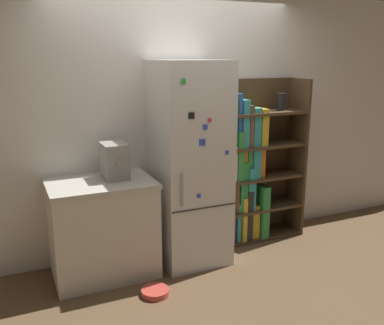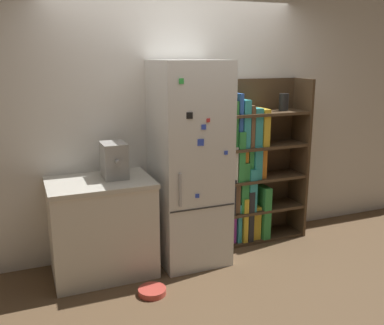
{
  "view_description": "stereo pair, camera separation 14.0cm",
  "coord_description": "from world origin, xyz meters",
  "views": [
    {
      "loc": [
        -1.6,
        -3.5,
        1.96
      ],
      "look_at": [
        0.04,
        0.15,
        0.97
      ],
      "focal_mm": 40.0,
      "sensor_mm": 36.0,
      "label": 1
    },
    {
      "loc": [
        -1.47,
        -3.56,
        1.96
      ],
      "look_at": [
        0.04,
        0.15,
        0.97
      ],
      "focal_mm": 40.0,
      "sensor_mm": 36.0,
      "label": 2
    }
  ],
  "objects": [
    {
      "name": "ground_plane",
      "position": [
        0.0,
        0.0,
        0.0
      ],
      "size": [
        16.0,
        16.0,
        0.0
      ],
      "primitive_type": "plane",
      "color": "brown"
    },
    {
      "name": "wall_back",
      "position": [
        0.0,
        0.47,
        1.3
      ],
      "size": [
        8.0,
        0.05,
        2.6
      ],
      "color": "white",
      "rests_on": "ground_plane"
    },
    {
      "name": "refrigerator",
      "position": [
        -0.0,
        0.11,
        0.97
      ],
      "size": [
        0.64,
        0.7,
        1.93
      ],
      "color": "white",
      "rests_on": "ground_plane"
    },
    {
      "name": "bookshelf",
      "position": [
        0.78,
        0.3,
        0.79
      ],
      "size": [
        0.96,
        0.36,
        1.73
      ],
      "color": "#4C3823",
      "rests_on": "ground_plane"
    },
    {
      "name": "kitchen_counter",
      "position": [
        -0.85,
        0.13,
        0.45
      ],
      "size": [
        0.93,
        0.66,
        0.89
      ],
      "color": "silver",
      "rests_on": "ground_plane"
    },
    {
      "name": "espresso_machine",
      "position": [
        -0.71,
        0.18,
        1.05
      ],
      "size": [
        0.21,
        0.34,
        0.32
      ],
      "color": "#A5A39E",
      "rests_on": "kitchen_counter"
    },
    {
      "name": "pet_bowl",
      "position": [
        -0.55,
        -0.42,
        0.03
      ],
      "size": [
        0.24,
        0.24,
        0.05
      ],
      "color": "#D84C3F",
      "rests_on": "ground_plane"
    }
  ]
}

